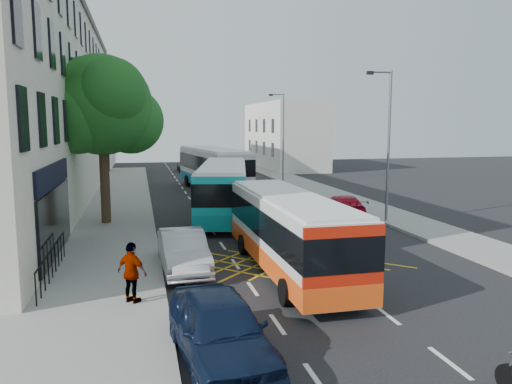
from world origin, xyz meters
TOP-DOWN VIEW (x-y plane):
  - ground at (0.00, 0.00)m, footprint 120.00×120.00m
  - pavement_left at (-8.50, 15.00)m, footprint 5.00×70.00m
  - pavement_right at (7.50, 15.00)m, footprint 3.00×70.00m
  - terrace_main at (-14.00, 24.49)m, footprint 8.30×45.00m
  - terrace_far at (-14.00, 55.00)m, footprint 8.00×20.00m
  - building_right at (11.00, 48.00)m, footprint 6.00×18.00m
  - street_tree at (-8.51, 14.97)m, footprint 6.30×5.70m
  - lamp_near at (6.20, 12.00)m, footprint 1.45×0.15m
  - lamp_far at (6.20, 32.00)m, footprint 1.45×0.15m
  - railings at (-9.70, 5.30)m, footprint 0.08×5.60m
  - bus_near at (-1.46, 4.67)m, footprint 2.56×10.08m
  - bus_mid at (-2.04, 15.69)m, footprint 4.75×11.38m
  - bus_far at (-0.86, 27.79)m, footprint 4.40×12.48m
  - parked_car_blue at (-5.04, -1.79)m, footprint 2.29×4.80m
  - parked_car_silver at (-5.22, 5.61)m, footprint 1.74×4.55m
  - red_hatchback at (4.73, 14.29)m, footprint 2.29×4.64m
  - distant_car_grey at (-1.28, 45.24)m, footprint 2.31×4.80m
  - distant_car_dark at (4.05, 44.56)m, footprint 1.89×4.65m
  - pedestrian_far at (-7.00, 2.21)m, footprint 1.09×1.02m

SIDE VIEW (x-z plane):
  - ground at x=0.00m, z-range 0.00..0.00m
  - pavement_left at x=-8.50m, z-range 0.00..0.15m
  - pavement_right at x=7.50m, z-range 0.00..0.15m
  - red_hatchback at x=4.73m, z-range 0.00..1.30m
  - distant_car_grey at x=-1.28m, z-range 0.00..1.32m
  - railings at x=-9.70m, z-range 0.15..1.29m
  - parked_car_silver at x=-5.22m, z-range 0.00..1.48m
  - distant_car_dark at x=4.05m, z-range 0.00..1.50m
  - parked_car_blue at x=-5.04m, z-range 0.00..1.58m
  - pedestrian_far at x=-7.00m, z-range 0.15..1.95m
  - bus_near at x=-1.46m, z-range 0.07..2.91m
  - bus_mid at x=-2.04m, z-range 0.08..3.20m
  - bus_far at x=-0.86m, z-range 0.09..3.53m
  - building_right at x=11.00m, z-range 0.00..8.00m
  - lamp_near at x=6.20m, z-range 0.62..8.62m
  - lamp_far at x=6.20m, z-range 0.62..8.62m
  - terrace_far at x=-14.00m, z-range 0.00..10.00m
  - street_tree at x=-8.51m, z-range 1.89..10.69m
  - terrace_main at x=-14.00m, z-range 0.01..13.51m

